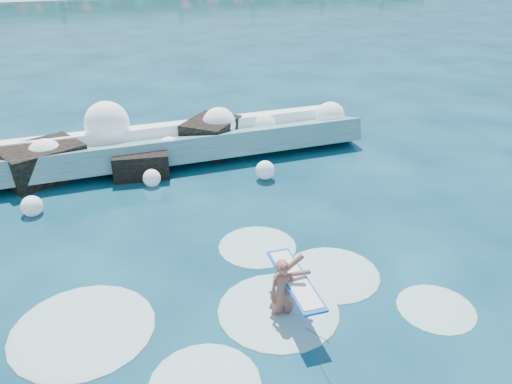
% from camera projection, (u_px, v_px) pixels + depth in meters
% --- Properties ---
extents(ground, '(200.00, 200.00, 0.00)m').
position_uv_depth(ground, '(223.00, 289.00, 10.98)').
color(ground, '#07283A').
rests_on(ground, ground).
extents(breaking_wave, '(16.10, 2.59, 1.39)m').
position_uv_depth(breaking_wave, '(135.00, 149.00, 17.08)').
color(breaking_wave, teal).
rests_on(breaking_wave, ground).
extents(rock_cluster, '(8.35, 3.24, 1.36)m').
position_uv_depth(rock_cluster, '(126.00, 155.00, 16.79)').
color(rock_cluster, black).
rests_on(rock_cluster, ground).
extents(surfer_with_board, '(0.89, 2.80, 1.58)m').
position_uv_depth(surfer_with_board, '(286.00, 291.00, 9.99)').
color(surfer_with_board, '#9A5347').
rests_on(surfer_with_board, ground).
extents(wave_spray, '(14.97, 4.52, 2.11)m').
position_uv_depth(wave_spray, '(125.00, 137.00, 16.82)').
color(wave_spray, white).
rests_on(wave_spray, ground).
extents(surf_foam, '(9.22, 5.79, 0.14)m').
position_uv_depth(surf_foam, '(227.00, 308.00, 10.41)').
color(surf_foam, silver).
rests_on(surf_foam, ground).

